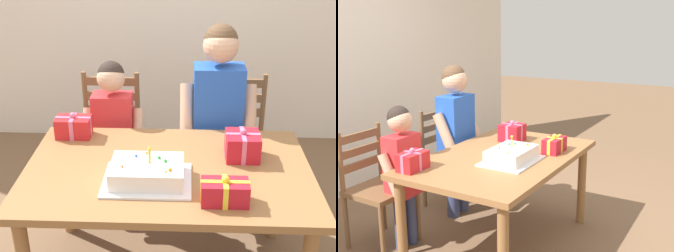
# 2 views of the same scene
# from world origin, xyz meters

# --- Properties ---
(dining_table) EXTENTS (1.51, 0.96, 0.73)m
(dining_table) POSITION_xyz_m (0.00, 0.00, 0.64)
(dining_table) COLOR olive
(dining_table) RESTS_ON ground
(birthday_cake) EXTENTS (0.44, 0.34, 0.19)m
(birthday_cake) POSITION_xyz_m (-0.10, -0.14, 0.78)
(birthday_cake) COLOR silver
(birthday_cake) RESTS_ON dining_table
(gift_box_red_large) EXTENTS (0.19, 0.18, 0.18)m
(gift_box_red_large) POSITION_xyz_m (0.40, 0.13, 0.80)
(gift_box_red_large) COLOR red
(gift_box_red_large) RESTS_ON dining_table
(gift_box_beside_cake) EXTENTS (0.22, 0.13, 0.15)m
(gift_box_beside_cake) POSITION_xyz_m (0.28, -0.30, 0.79)
(gift_box_beside_cake) COLOR red
(gift_box_beside_cake) RESTS_ON dining_table
(gift_box_corner_small) EXTENTS (0.21, 0.14, 0.16)m
(gift_box_corner_small) POSITION_xyz_m (-0.58, 0.36, 0.79)
(gift_box_corner_small) COLOR red
(gift_box_corner_small) RESTS_ON dining_table
(chair_left) EXTENTS (0.42, 0.42, 0.92)m
(chair_left) POSITION_xyz_m (-0.45, 0.85, 0.47)
(chair_left) COLOR brown
(chair_left) RESTS_ON ground
(chair_right) EXTENTS (0.42, 0.42, 0.92)m
(chair_right) POSITION_xyz_m (0.45, 0.85, 0.47)
(chair_right) COLOR brown
(chair_right) RESTS_ON ground
(child_older) EXTENTS (0.49, 0.28, 1.35)m
(child_older) POSITION_xyz_m (0.30, 0.63, 0.82)
(child_older) COLOR #38426B
(child_older) RESTS_ON ground
(child_younger) EXTENTS (0.40, 0.23, 1.11)m
(child_younger) POSITION_xyz_m (-0.38, 0.64, 0.67)
(child_younger) COLOR #38426B
(child_younger) RESTS_ON ground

